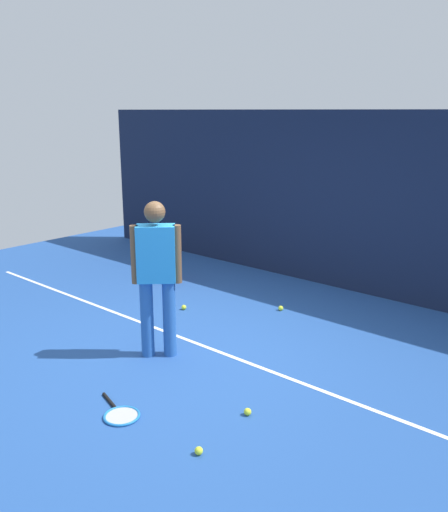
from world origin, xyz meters
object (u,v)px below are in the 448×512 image
tennis_racket (121,414)px  tennis_ball_near_player (184,307)px  backpack (164,268)px  tennis_ball_far_left (199,451)px  tennis_player (157,270)px  tennis_ball_by_fence (248,412)px  tennis_ball_mid_court (281,308)px

tennis_racket → tennis_ball_near_player: bearing=139.9°
tennis_racket → backpack: backpack is taller
tennis_racket → backpack: bearing=148.3°
tennis_ball_far_left → tennis_racket: bearing=-177.0°
tennis_player → tennis_ball_by_fence: bearing=-56.0°
tennis_player → tennis_ball_mid_court: 2.21m
tennis_ball_near_player → tennis_ball_mid_court: same height
tennis_player → tennis_ball_far_left: size_ratio=25.76×
tennis_ball_mid_court → tennis_ball_far_left: (1.34, -3.00, 0.00)m
tennis_ball_far_left → tennis_ball_by_fence: bearing=95.4°
tennis_racket → tennis_ball_far_left: tennis_ball_far_left is taller
tennis_ball_by_fence → tennis_ball_mid_court: same height
tennis_ball_near_player → tennis_ball_mid_court: 1.30m
tennis_racket → backpack: (-2.59, 2.94, 0.20)m
tennis_player → tennis_racket: (0.65, -1.06, -0.95)m
tennis_player → backpack: (-1.94, 1.88, -0.76)m
tennis_ball_mid_court → tennis_ball_far_left: same height
tennis_player → tennis_racket: 1.57m
tennis_ball_near_player → tennis_player: bearing=-55.9°
tennis_ball_far_left → backpack: bearing=140.4°
tennis_ball_by_fence → tennis_racket: bearing=-138.6°
tennis_player → tennis_ball_near_player: (-0.79, 1.16, -0.93)m
tennis_ball_near_player → tennis_ball_far_left: (2.35, -2.17, 0.00)m
tennis_ball_near_player → tennis_ball_by_fence: same height
tennis_racket → backpack: size_ratio=1.45×
tennis_ball_by_fence → tennis_ball_mid_court: bearing=118.9°
backpack → tennis_ball_by_fence: (3.43, -2.20, -0.18)m
backpack → tennis_ball_by_fence: backpack is taller
tennis_player → tennis_ball_by_fence: tennis_player is taller
tennis_player → tennis_ball_far_left: tennis_player is taller
tennis_player → tennis_ball_mid_court: (0.21, 1.99, -0.93)m
tennis_ball_mid_court → tennis_ball_far_left: bearing=-65.9°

